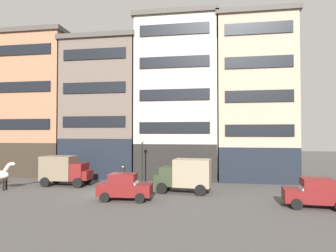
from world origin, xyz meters
TOP-DOWN VIEW (x-y plane):
  - ground_plane at (0.00, 0.00)m, footprint 120.00×120.00m
  - building_far_left at (-11.94, 9.85)m, footprint 8.87×7.29m
  - building_center_left at (-3.64, 9.84)m, footprint 8.42×7.29m
  - building_center_right at (4.56, 9.84)m, footprint 8.67×7.29m
  - building_far_right at (12.46, 9.84)m, footprint 7.83×7.29m
  - draft_horse at (-9.03, 0.23)m, footprint 2.35×0.72m
  - delivery_truck_near at (-4.84, 3.02)m, footprint 4.37×2.16m
  - delivery_truck_far at (6.08, 1.65)m, footprint 4.48×2.46m
  - sedan_dark at (2.16, -1.54)m, footprint 3.79×2.05m
  - sedan_light at (14.58, -1.67)m, footprint 3.81×2.09m
  - pedestrian_officer at (0.10, 4.42)m, footprint 0.51×0.51m
  - streetlamp_curbside at (1.88, 4.55)m, footprint 0.32×0.32m

SIDE VIEW (x-z plane):
  - ground_plane at x=0.00m, z-range 0.00..0.00m
  - sedan_dark at x=2.16m, z-range 0.00..1.83m
  - sedan_light at x=14.58m, z-range 0.00..1.83m
  - pedestrian_officer at x=0.10m, z-range 0.08..1.88m
  - draft_horse at x=-9.03m, z-range 0.12..2.42m
  - delivery_truck_near at x=-4.84m, z-range 0.11..2.73m
  - delivery_truck_far at x=6.08m, z-range 0.11..2.73m
  - streetlamp_curbside at x=1.88m, z-range 0.61..4.73m
  - building_center_left at x=-3.64m, z-range 0.04..14.99m
  - building_far_left at x=-11.94m, z-range 0.04..16.04m
  - building_far_right at x=12.46m, z-range 0.04..16.56m
  - building_center_right at x=4.56m, z-range 0.04..16.91m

